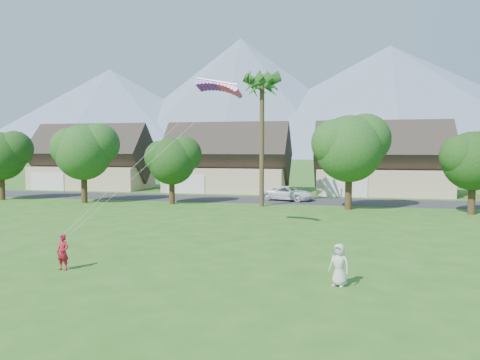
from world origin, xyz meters
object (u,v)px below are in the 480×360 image
(kite_flyer, at_px, (63,252))
(parafoil_kite, at_px, (219,86))
(parked_car, at_px, (288,193))
(watcher, at_px, (339,265))

(kite_flyer, distance_m, parafoil_kite, 13.95)
(kite_flyer, xyz_separation_m, parked_car, (6.72, 30.22, -0.07))
(parked_car, bearing_deg, kite_flyer, -177.64)
(kite_flyer, height_order, watcher, watcher)
(parked_car, bearing_deg, watcher, -154.57)
(parafoil_kite, bearing_deg, watcher, -41.40)
(watcher, bearing_deg, parked_car, 123.08)
(watcher, bearing_deg, parafoil_kite, 150.56)
(kite_flyer, relative_size, parafoil_kite, 0.53)
(parafoil_kite, bearing_deg, kite_flyer, -105.06)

